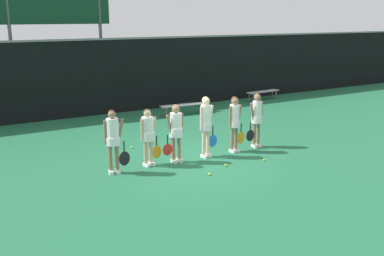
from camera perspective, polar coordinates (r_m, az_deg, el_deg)
name	(u,v)px	position (r m, az deg, el deg)	size (l,w,h in m)	color
ground_plane	(192,159)	(13.23, 0.04, -3.90)	(140.00, 140.00, 0.00)	#216642
fence_windscreen	(105,76)	(19.31, -10.96, 6.46)	(60.00, 0.08, 3.19)	black
scoreboard	(56,15)	(19.45, -16.88, 13.53)	(4.45, 0.15, 5.18)	#515156
bench_courtside	(183,106)	(19.06, -1.11, 2.86)	(2.07, 0.49, 0.43)	#B2B2B7
bench_far	(263,92)	(22.66, 9.00, 4.50)	(1.94, 0.53, 0.44)	#B2B2B7
player_0	(113,136)	(11.93, -9.99, -1.06)	(0.66, 0.37, 1.72)	#8C664C
player_1	(148,133)	(12.41, -5.61, -0.62)	(0.65, 0.37, 1.62)	tan
player_2	(176,129)	(12.66, -2.08, -0.07)	(0.67, 0.38, 1.67)	#8C664C
player_3	(206,122)	(13.10, 1.79, 0.83)	(0.64, 0.34, 1.82)	beige
player_4	(235,119)	(13.69, 5.45, 1.10)	(0.62, 0.34, 1.73)	#8C664C
player_5	(257,116)	(14.30, 8.23, 1.55)	(0.64, 0.34, 1.72)	#8C664C
tennis_ball_0	(131,147)	(14.36, -7.70, -2.44)	(0.07, 0.07, 0.07)	#CCE033
tennis_ball_1	(264,160)	(13.16, 9.14, -4.03)	(0.07, 0.07, 0.07)	#CCE033
tennis_ball_2	(209,174)	(11.86, 2.23, -5.88)	(0.07, 0.07, 0.07)	#CCE033
tennis_ball_3	(226,165)	(12.59, 4.31, -4.72)	(0.07, 0.07, 0.07)	#CCE033
tennis_ball_4	(257,129)	(16.63, 8.23, -0.17)	(0.07, 0.07, 0.07)	#CCE033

